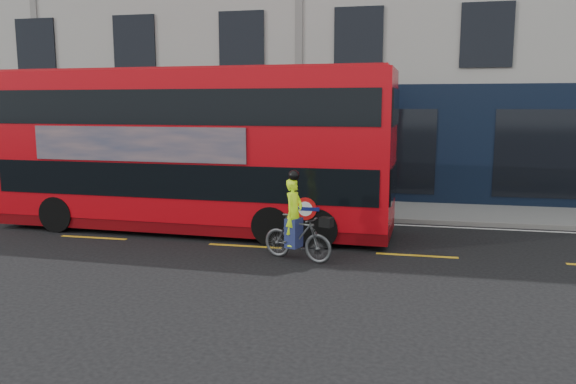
% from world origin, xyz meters
% --- Properties ---
extents(ground, '(120.00, 120.00, 0.00)m').
position_xyz_m(ground, '(0.00, 0.00, 0.00)').
color(ground, black).
rests_on(ground, ground).
extents(pavement, '(60.00, 3.00, 0.12)m').
position_xyz_m(pavement, '(0.00, 6.50, 0.06)').
color(pavement, slate).
rests_on(pavement, ground).
extents(kerb, '(60.00, 0.12, 0.13)m').
position_xyz_m(kerb, '(0.00, 5.00, 0.07)').
color(kerb, slate).
rests_on(kerb, ground).
extents(building_terrace, '(50.00, 10.07, 15.00)m').
position_xyz_m(building_terrace, '(0.00, 12.94, 7.49)').
color(building_terrace, '#A6A49C').
rests_on(building_terrace, ground).
extents(road_edge_line, '(58.00, 0.10, 0.01)m').
position_xyz_m(road_edge_line, '(0.00, 4.70, 0.00)').
color(road_edge_line, silver).
rests_on(road_edge_line, ground).
extents(lane_dashes, '(58.00, 0.12, 0.01)m').
position_xyz_m(lane_dashes, '(0.00, 1.50, 0.00)').
color(lane_dashes, gold).
rests_on(lane_dashes, ground).
extents(bus, '(10.61, 2.74, 4.25)m').
position_xyz_m(bus, '(-1.80, 2.90, 2.18)').
color(bus, '#C0070F').
rests_on(bus, ground).
extents(cyclist, '(1.73, 1.00, 1.97)m').
position_xyz_m(cyclist, '(1.44, 0.59, 0.65)').
color(cyclist, '#484A4D').
rests_on(cyclist, ground).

